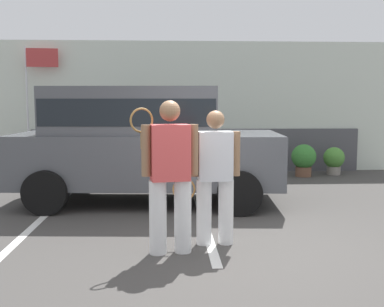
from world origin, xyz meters
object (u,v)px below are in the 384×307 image
potted_plant_by_porch (304,159)px  potted_plant_secondary (334,159)px  tennis_player_man (170,174)px  flag_pole (34,86)px  tennis_player_woman (215,176)px  parked_suv (142,139)px

potted_plant_by_porch → potted_plant_secondary: bearing=15.8°
tennis_player_man → flag_pole: 7.24m
potted_plant_by_porch → flag_pole: 6.80m
tennis_player_woman → flag_pole: bearing=-59.2°
tennis_player_woman → potted_plant_by_porch: 5.95m
parked_suv → flag_pole: flag_pole is taller
tennis_player_woman → potted_plant_secondary: size_ratio=2.49×
tennis_player_woman → potted_plant_secondary: (3.51, 5.52, -0.50)m
tennis_player_man → flag_pole: flag_pole is taller
parked_suv → flag_pole: (-2.81, 3.47, 1.02)m
parked_suv → tennis_player_woman: 2.76m
flag_pole → potted_plant_secondary: bearing=-3.7°
tennis_player_man → potted_plant_secondary: tennis_player_man is taller
potted_plant_secondary → flag_pole: 7.60m
potted_plant_secondary → flag_pole: (-7.37, 0.48, 1.79)m
tennis_player_woman → parked_suv: bearing=-69.6°
potted_plant_by_porch → flag_pole: bearing=173.8°
tennis_player_man → potted_plant_secondary: (4.07, 5.85, -0.57)m
parked_suv → flag_pole: 4.58m
potted_plant_secondary → tennis_player_man: bearing=-124.8°
tennis_player_woman → potted_plant_secondary: bearing=-124.4°
potted_plant_by_porch → potted_plant_secondary: (0.83, 0.23, -0.05)m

